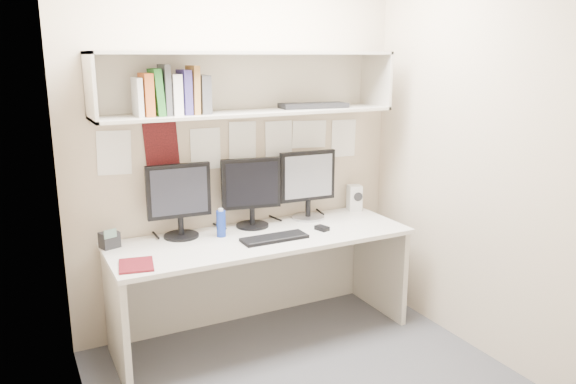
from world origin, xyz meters
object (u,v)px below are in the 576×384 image
monitor_right (308,182)px  speaker (354,198)px  monitor_left (179,198)px  maroon_notebook (136,265)px  monitor_center (251,190)px  keyboard (274,238)px  desk_phone (110,240)px  desk (262,286)px

monitor_right → speaker: bearing=6.4°
monitor_left → maroon_notebook: (-0.38, -0.41, -0.26)m
monitor_center → keyboard: 0.42m
desk_phone → monitor_center: bearing=-17.4°
desk → keyboard: keyboard is taller
monitor_left → maroon_notebook: size_ratio=2.11×
monitor_left → desk_phone: (-0.46, -0.01, -0.21)m
monitor_right → speaker: (0.43, 0.03, -0.17)m
keyboard → speaker: speaker is taller
monitor_right → keyboard: 0.61m
desk → monitor_center: monitor_center is taller
maroon_notebook → desk_phone: (-0.08, 0.39, 0.05)m
speaker → maroon_notebook: speaker is taller
monitor_right → speaker: size_ratio=2.53×
desk_phone → keyboard: bearing=-36.6°
desk → maroon_notebook: bearing=-167.8°
desk → keyboard: 0.39m
keyboard → maroon_notebook: size_ratio=1.88×
keyboard → speaker: size_ratio=2.22×
monitor_right → keyboard: (-0.43, -0.34, -0.26)m
speaker → desk: bearing=-151.0°
speaker → desk_phone: 1.84m
desk → monitor_right: 0.82m
maroon_notebook → desk_phone: desk_phone is taller
monitor_left → monitor_right: monitor_right is taller
monitor_center → speaker: 0.89m
monitor_left → speaker: bearing=4.2°
monitor_right → monitor_center: bearing=-177.1°
maroon_notebook → desk: bearing=22.9°
monitor_center → monitor_right: 0.44m
monitor_center → keyboard: size_ratio=1.11×
keyboard → speaker: (0.86, 0.36, 0.09)m
monitor_left → speaker: monitor_left is taller
speaker → maroon_notebook: (-1.76, -0.43, -0.09)m
monitor_left → desk_phone: monitor_left is taller
monitor_right → keyboard: size_ratio=1.14×
monitor_center → desk: bearing=-86.9°
keyboard → maroon_notebook: (-0.90, -0.07, -0.00)m
speaker → maroon_notebook: size_ratio=0.85×
monitor_center → keyboard: bearing=-77.7°
monitor_left → maroon_notebook: monitor_left is taller
monitor_left → desk_phone: size_ratio=3.72×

